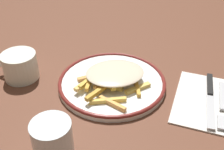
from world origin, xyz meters
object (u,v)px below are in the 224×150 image
(plate, at_px, (112,82))
(knife, at_px, (210,94))
(fork, at_px, (222,104))
(water_glass, at_px, (53,142))
(fries_heap, at_px, (112,77))
(coffee_mug, at_px, (20,66))
(napkin, at_px, (210,101))

(plate, relative_size, knife, 1.36)
(fork, height_order, water_glass, water_glass)
(fork, bearing_deg, fries_heap, -0.64)
(fries_heap, distance_m, coffee_mug, 0.26)
(coffee_mug, bearing_deg, water_glass, 132.51)
(plate, relative_size, fork, 1.63)
(coffee_mug, bearing_deg, napkin, -176.28)
(fork, height_order, knife, knife)
(fries_heap, relative_size, knife, 0.95)
(knife, relative_size, coffee_mug, 1.77)
(plate, bearing_deg, fork, 177.55)
(knife, bearing_deg, coffee_mug, 5.85)
(fries_heap, bearing_deg, water_glass, 79.83)
(napkin, bearing_deg, coffee_mug, 3.72)
(fork, distance_m, water_glass, 0.41)
(napkin, xyz_separation_m, water_glass, (0.30, 0.26, 0.04))
(fries_heap, bearing_deg, fork, 179.36)
(water_glass, bearing_deg, plate, -99.26)
(knife, relative_size, water_glass, 2.26)
(fork, relative_size, knife, 0.84)
(fork, relative_size, water_glass, 1.90)
(fries_heap, height_order, knife, fries_heap)
(fork, xyz_separation_m, coffee_mug, (0.53, 0.02, 0.03))
(knife, bearing_deg, plate, 4.32)
(napkin, height_order, knife, knife)
(plate, height_order, fork, plate)
(napkin, relative_size, coffee_mug, 1.83)
(fries_heap, height_order, coffee_mug, coffee_mug)
(fries_heap, height_order, water_glass, water_glass)
(plate, relative_size, fries_heap, 1.44)
(plate, height_order, knife, plate)
(knife, bearing_deg, fries_heap, 6.39)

